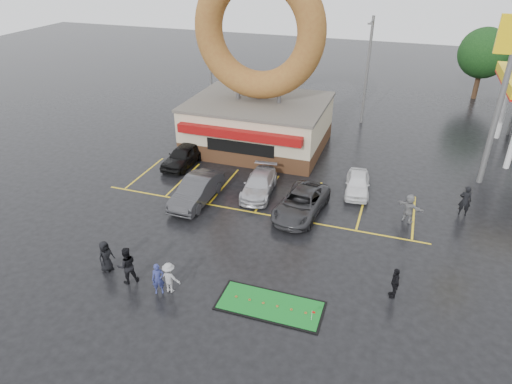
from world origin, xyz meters
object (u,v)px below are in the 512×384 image
(car_silver, at_px, (259,184))
(putting_green, at_px, (270,305))
(streetlight_left, at_px, (210,59))
(car_white, at_px, (357,184))
(car_dgrey, at_px, (197,190))
(car_black, at_px, (183,156))
(shell_sign, at_px, (508,72))
(person_blue, at_px, (158,279))
(car_grey, at_px, (301,203))
(streetlight_mid, at_px, (367,69))
(donut_shop, at_px, (258,91))
(person_cameraman, at_px, (395,283))
(dumpster, at_px, (195,136))

(car_silver, xyz_separation_m, putting_green, (3.75, -9.65, -0.60))
(streetlight_left, distance_m, car_white, 19.96)
(car_dgrey, height_order, putting_green, car_dgrey)
(car_black, bearing_deg, car_white, 3.23)
(shell_sign, xyz_separation_m, car_silver, (-13.51, -6.23, -6.74))
(shell_sign, distance_m, person_blue, 23.27)
(streetlight_left, relative_size, car_white, 2.43)
(car_silver, height_order, car_grey, car_grey)
(car_grey, bearing_deg, streetlight_mid, 91.30)
(streetlight_mid, xyz_separation_m, car_silver, (-4.51, -15.15, -4.14))
(donut_shop, relative_size, car_silver, 3.06)
(shell_sign, distance_m, streetlight_left, 24.46)
(person_cameraman, bearing_deg, dumpster, -142.09)
(dumpster, height_order, putting_green, dumpster)
(car_black, xyz_separation_m, dumpster, (-0.91, 3.83, -0.08))
(shell_sign, bearing_deg, car_black, -168.68)
(streetlight_left, xyz_separation_m, person_blue, (8.15, -24.57, -4.00))
(car_white, distance_m, dumpster, 13.85)
(car_silver, height_order, putting_green, car_silver)
(car_grey, bearing_deg, person_cameraman, -38.61)
(person_blue, bearing_deg, dumpster, 81.17)
(car_black, xyz_separation_m, person_cameraman, (15.31, -9.44, 0.04))
(shell_sign, relative_size, streetlight_left, 1.18)
(streetlight_left, bearing_deg, donut_shop, -44.78)
(car_grey, xyz_separation_m, person_blue, (-4.47, -8.85, 0.08))
(putting_green, bearing_deg, car_black, 130.70)
(shell_sign, distance_m, car_dgrey, 19.94)
(donut_shop, distance_m, car_white, 10.53)
(streetlight_mid, height_order, car_dgrey, streetlight_mid)
(car_grey, distance_m, person_cameraman, 8.02)
(streetlight_mid, height_order, car_black, streetlight_mid)
(streetlight_left, height_order, person_blue, streetlight_left)
(streetlight_mid, bearing_deg, car_silver, -106.56)
(car_white, relative_size, person_blue, 2.37)
(streetlight_mid, xyz_separation_m, car_grey, (-1.38, -16.72, -4.08))
(car_grey, height_order, dumpster, car_grey)
(dumpster, bearing_deg, streetlight_left, 107.73)
(donut_shop, distance_m, car_black, 7.38)
(putting_green, bearing_deg, person_cameraman, 25.66)
(car_dgrey, bearing_deg, donut_shop, 86.96)
(car_white, relative_size, dumpster, 2.06)
(car_grey, distance_m, car_white, 4.64)
(car_black, xyz_separation_m, person_blue, (5.13, -12.66, 0.05))
(shell_sign, xyz_separation_m, putting_green, (-9.76, -15.88, -7.34))
(dumpster, bearing_deg, streetlight_mid, 40.51)
(streetlight_mid, relative_size, car_dgrey, 1.88)
(car_dgrey, xyz_separation_m, person_blue, (1.94, -8.16, -0.01))
(streetlight_mid, xyz_separation_m, car_black, (-10.98, -12.92, -4.05))
(streetlight_mid, distance_m, person_cameraman, 23.12)
(streetlight_mid, relative_size, person_cameraman, 5.82)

